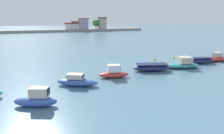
{
  "coord_description": "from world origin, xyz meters",
  "views": [
    {
      "loc": [
        5.12,
        -9.19,
        7.61
      ],
      "look_at": [
        14.76,
        15.25,
        1.04
      ],
      "focal_mm": 31.68,
      "sensor_mm": 36.0,
      "label": 1
    }
  ],
  "objects_px": {
    "moored_boat_5": "(114,73)",
    "mooring_buoy_3": "(173,57)",
    "moored_boat_9": "(218,58)",
    "moored_boat_6": "(152,67)",
    "moored_boat_8": "(200,61)",
    "moored_boat_4": "(77,81)",
    "mooring_buoy_2": "(155,59)",
    "moored_boat_3": "(36,99)",
    "mooring_buoy_0": "(165,63)",
    "moored_boat_7": "(182,64)"
  },
  "relations": [
    {
      "from": "moored_boat_9",
      "to": "moored_boat_6",
      "type": "bearing_deg",
      "value": -177.86
    },
    {
      "from": "moored_boat_3",
      "to": "moored_boat_9",
      "type": "relative_size",
      "value": 0.74
    },
    {
      "from": "moored_boat_3",
      "to": "moored_boat_9",
      "type": "height_order",
      "value": "moored_boat_3"
    },
    {
      "from": "moored_boat_6",
      "to": "moored_boat_9",
      "type": "bearing_deg",
      "value": 22.8
    },
    {
      "from": "moored_boat_4",
      "to": "mooring_buoy_3",
      "type": "distance_m",
      "value": 22.43
    },
    {
      "from": "moored_boat_5",
      "to": "moored_boat_7",
      "type": "height_order",
      "value": "moored_boat_7"
    },
    {
      "from": "moored_boat_6",
      "to": "mooring_buoy_3",
      "type": "relative_size",
      "value": 15.7
    },
    {
      "from": "moored_boat_6",
      "to": "mooring_buoy_2",
      "type": "bearing_deg",
      "value": 70.52
    },
    {
      "from": "moored_boat_4",
      "to": "moored_boat_6",
      "type": "height_order",
      "value": "moored_boat_4"
    },
    {
      "from": "moored_boat_6",
      "to": "moored_boat_9",
      "type": "height_order",
      "value": "moored_boat_9"
    },
    {
      "from": "moored_boat_7",
      "to": "moored_boat_6",
      "type": "bearing_deg",
      "value": -169.31
    },
    {
      "from": "mooring_buoy_3",
      "to": "mooring_buoy_0",
      "type": "bearing_deg",
      "value": -142.65
    },
    {
      "from": "moored_boat_6",
      "to": "mooring_buoy_2",
      "type": "xyz_separation_m",
      "value": [
        4.65,
        6.28,
        -0.31
      ]
    },
    {
      "from": "moored_boat_6",
      "to": "moored_boat_4",
      "type": "bearing_deg",
      "value": -150.73
    },
    {
      "from": "mooring_buoy_2",
      "to": "mooring_buoy_3",
      "type": "bearing_deg",
      "value": 1.81
    },
    {
      "from": "moored_boat_4",
      "to": "moored_boat_6",
      "type": "bearing_deg",
      "value": 41.08
    },
    {
      "from": "mooring_buoy_0",
      "to": "mooring_buoy_2",
      "type": "distance_m",
      "value": 3.07
    },
    {
      "from": "mooring_buoy_2",
      "to": "mooring_buoy_3",
      "type": "relative_size",
      "value": 1.12
    },
    {
      "from": "moored_boat_9",
      "to": "moored_boat_5",
      "type": "bearing_deg",
      "value": -176.66
    },
    {
      "from": "moored_boat_4",
      "to": "mooring_buoy_2",
      "type": "xyz_separation_m",
      "value": [
        16.21,
        8.79,
        -0.32
      ]
    },
    {
      "from": "moored_boat_3",
      "to": "moored_boat_4",
      "type": "xyz_separation_m",
      "value": [
        4.45,
        4.07,
        -0.11
      ]
    },
    {
      "from": "mooring_buoy_0",
      "to": "mooring_buoy_3",
      "type": "height_order",
      "value": "mooring_buoy_3"
    },
    {
      "from": "moored_boat_9",
      "to": "moored_boat_3",
      "type": "bearing_deg",
      "value": -168.98
    },
    {
      "from": "moored_boat_6",
      "to": "moored_boat_8",
      "type": "distance_m",
      "value": 10.51
    },
    {
      "from": "moored_boat_8",
      "to": "mooring_buoy_3",
      "type": "relative_size",
      "value": 13.35
    },
    {
      "from": "moored_boat_9",
      "to": "mooring_buoy_3",
      "type": "distance_m",
      "value": 7.69
    },
    {
      "from": "moored_boat_3",
      "to": "mooring_buoy_3",
      "type": "xyz_separation_m",
      "value": [
        25.03,
        13.0,
        -0.45
      ]
    },
    {
      "from": "moored_boat_9",
      "to": "mooring_buoy_3",
      "type": "bearing_deg",
      "value": 136.63
    },
    {
      "from": "moored_boat_3",
      "to": "mooring_buoy_3",
      "type": "height_order",
      "value": "moored_boat_3"
    },
    {
      "from": "moored_boat_4",
      "to": "moored_boat_8",
      "type": "xyz_separation_m",
      "value": [
        22.0,
        3.69,
        -0.05
      ]
    },
    {
      "from": "moored_boat_5",
      "to": "moored_boat_7",
      "type": "relative_size",
      "value": 0.7
    },
    {
      "from": "moored_boat_9",
      "to": "mooring_buoy_3",
      "type": "relative_size",
      "value": 14.26
    },
    {
      "from": "moored_boat_6",
      "to": "mooring_buoy_0",
      "type": "height_order",
      "value": "moored_boat_6"
    },
    {
      "from": "moored_boat_6",
      "to": "moored_boat_8",
      "type": "relative_size",
      "value": 1.18
    },
    {
      "from": "moored_boat_5",
      "to": "mooring_buoy_3",
      "type": "xyz_separation_m",
      "value": [
        15.47,
        7.52,
        -0.45
      ]
    },
    {
      "from": "moored_boat_3",
      "to": "moored_boat_6",
      "type": "bearing_deg",
      "value": 44.53
    },
    {
      "from": "moored_boat_8",
      "to": "mooring_buoy_3",
      "type": "distance_m",
      "value": 5.43
    },
    {
      "from": "moored_boat_3",
      "to": "moored_boat_4",
      "type": "height_order",
      "value": "moored_boat_3"
    },
    {
      "from": "moored_boat_4",
      "to": "moored_boat_9",
      "type": "bearing_deg",
      "value": 37.46
    },
    {
      "from": "moored_boat_4",
      "to": "moored_boat_8",
      "type": "relative_size",
      "value": 0.98
    },
    {
      "from": "moored_boat_9",
      "to": "mooring_buoy_3",
      "type": "height_order",
      "value": "moored_boat_9"
    },
    {
      "from": "moored_boat_3",
      "to": "mooring_buoy_2",
      "type": "relative_size",
      "value": 9.49
    },
    {
      "from": "moored_boat_5",
      "to": "moored_boat_6",
      "type": "bearing_deg",
      "value": 23.58
    },
    {
      "from": "moored_boat_3",
      "to": "moored_boat_7",
      "type": "relative_size",
      "value": 0.68
    },
    {
      "from": "moored_boat_7",
      "to": "moored_boat_8",
      "type": "height_order",
      "value": "moored_boat_7"
    },
    {
      "from": "moored_boat_6",
      "to": "moored_boat_7",
      "type": "xyz_separation_m",
      "value": [
        5.42,
        -0.24,
        0.09
      ]
    },
    {
      "from": "moored_boat_5",
      "to": "moored_boat_4",
      "type": "bearing_deg",
      "value": -150.78
    },
    {
      "from": "moored_boat_4",
      "to": "moored_boat_6",
      "type": "distance_m",
      "value": 11.83
    },
    {
      "from": "mooring_buoy_2",
      "to": "moored_boat_6",
      "type": "bearing_deg",
      "value": -126.52
    },
    {
      "from": "moored_boat_6",
      "to": "mooring_buoy_0",
      "type": "bearing_deg",
      "value": 50.74
    }
  ]
}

